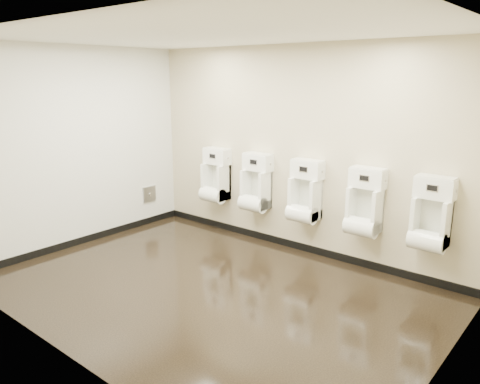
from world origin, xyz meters
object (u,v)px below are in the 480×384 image
at_px(urinal_1, 256,187).
at_px(urinal_4, 431,219).
at_px(access_panel, 149,194).
at_px(urinal_3, 364,207).
at_px(urinal_0, 215,179).
at_px(urinal_2, 305,196).

bearing_deg(urinal_1, urinal_4, 0.00).
distance_m(access_panel, urinal_3, 3.61).
distance_m(access_panel, urinal_0, 1.23).
height_order(access_panel, urinal_3, urinal_3).
bearing_deg(access_panel, urinal_2, 8.45).
bearing_deg(urinal_0, urinal_2, 0.00).
relative_size(urinal_3, urinal_4, 1.00).
relative_size(access_panel, urinal_0, 0.30).
relative_size(urinal_0, urinal_1, 1.00).
relative_size(urinal_0, urinal_2, 1.00).
relative_size(urinal_1, urinal_2, 1.00).
relative_size(urinal_1, urinal_3, 1.00).
height_order(urinal_3, urinal_4, same).
bearing_deg(urinal_3, urinal_0, 180.00).
height_order(access_panel, urinal_4, urinal_4).
height_order(urinal_0, urinal_3, same).
distance_m(urinal_1, urinal_4, 2.46).
relative_size(urinal_2, urinal_3, 1.00).
bearing_deg(access_panel, urinal_0, 20.02).
height_order(access_panel, urinal_0, urinal_0).
bearing_deg(urinal_3, urinal_1, 180.00).
bearing_deg(urinal_1, urinal_2, 0.00).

